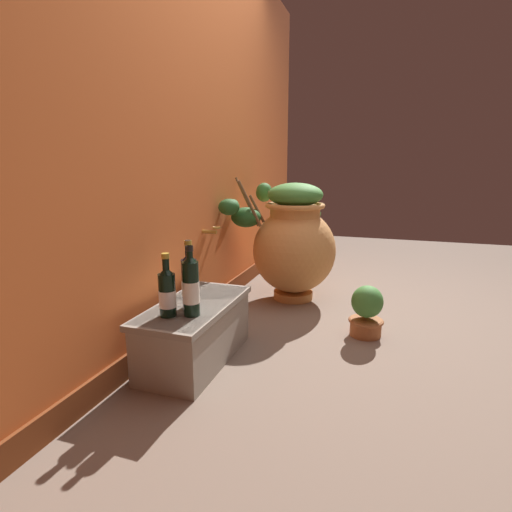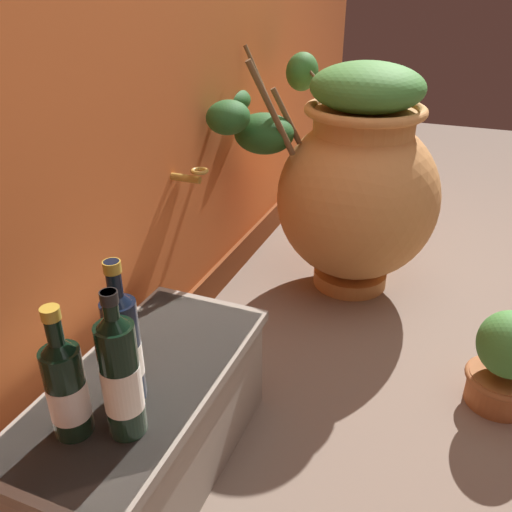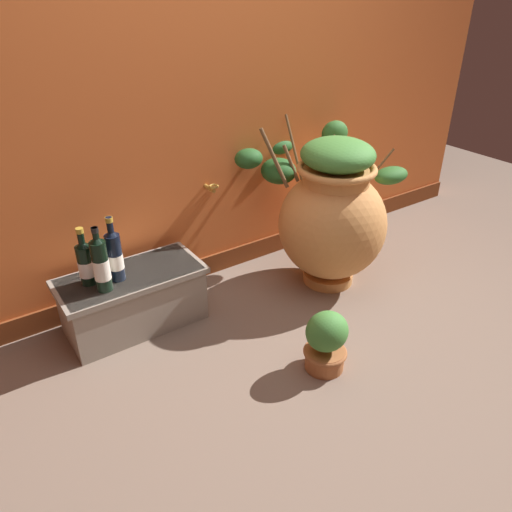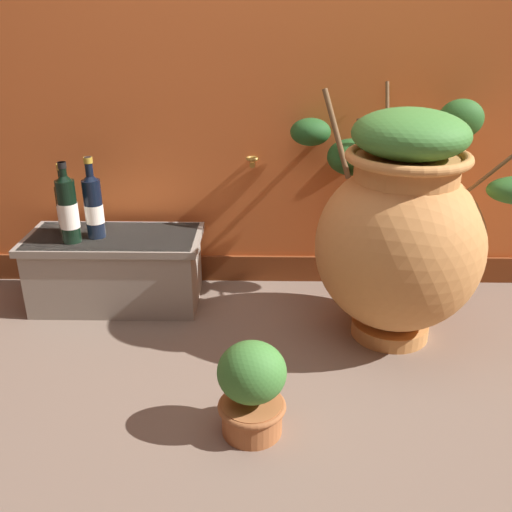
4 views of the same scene
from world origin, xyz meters
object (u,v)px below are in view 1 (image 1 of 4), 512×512
object	(u,v)px
wine_bottle_right	(167,291)
potted_shrub	(367,311)
terracotta_urn	(292,241)
wine_bottle_middle	(191,285)
wine_bottle_left	(189,280)

from	to	relation	value
wine_bottle_right	potted_shrub	bearing A→B (deg)	-47.18
terracotta_urn	wine_bottle_middle	world-z (taller)	terracotta_urn
terracotta_urn	potted_shrub	distance (m)	0.86
terracotta_urn	potted_shrub	size ratio (longest dim) A/B	3.10
wine_bottle_left	wine_bottle_right	bearing A→B (deg)	160.29
wine_bottle_right	potted_shrub	size ratio (longest dim) A/B	0.97
wine_bottle_left	potted_shrub	size ratio (longest dim) A/B	1.10
wine_bottle_left	wine_bottle_middle	size ratio (longest dim) A/B	1.02
wine_bottle_right	potted_shrub	distance (m)	1.21
wine_bottle_right	terracotta_urn	bearing A→B (deg)	-11.32
wine_bottle_middle	wine_bottle_right	xyz separation A→B (m)	(-0.04, 0.10, -0.02)
potted_shrub	wine_bottle_left	bearing A→B (deg)	129.36
wine_bottle_left	wine_bottle_right	distance (m)	0.14
wine_bottle_middle	terracotta_urn	bearing A→B (deg)	-7.33
terracotta_urn	wine_bottle_right	xyz separation A→B (m)	(-1.34, 0.27, -0.02)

